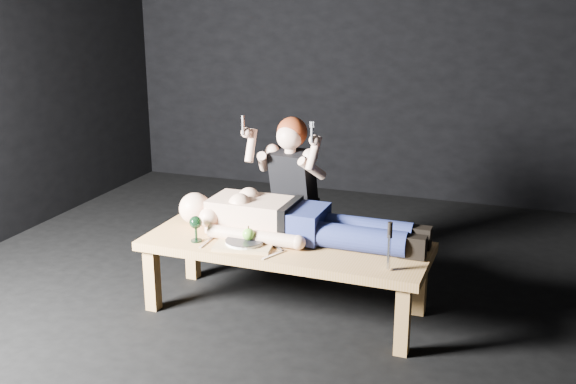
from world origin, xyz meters
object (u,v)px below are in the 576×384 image
(kneeling_woman, at_px, (298,192))
(carving_knife, at_px, (389,246))
(lying_man, at_px, (299,217))
(goblet, at_px, (196,229))
(serving_tray, at_px, (245,245))
(table, at_px, (285,277))

(kneeling_woman, relative_size, carving_knife, 4.16)
(lying_man, relative_size, goblet, 10.68)
(lying_man, relative_size, serving_tray, 5.05)
(lying_man, bearing_deg, goblet, -153.59)
(serving_tray, relative_size, carving_knife, 1.23)
(kneeling_woman, distance_m, goblet, 0.88)
(table, xyz_separation_m, lying_man, (0.05, 0.11, 0.36))
(lying_man, distance_m, carving_knife, 0.69)
(table, relative_size, goblet, 10.80)
(kneeling_woman, bearing_deg, goblet, -106.02)
(kneeling_woman, bearing_deg, table, -69.15)
(goblet, height_order, carving_knife, carving_knife)
(serving_tray, bearing_deg, table, 34.38)
(goblet, bearing_deg, serving_tray, 4.38)
(table, height_order, goblet, goblet)
(kneeling_woman, bearing_deg, lying_man, -61.63)
(serving_tray, bearing_deg, lying_man, 43.60)
(lying_man, xyz_separation_m, carving_knife, (0.61, -0.31, 0.01))
(table, xyz_separation_m, kneeling_woman, (-0.14, 0.64, 0.34))
(table, xyz_separation_m, goblet, (-0.51, -0.16, 0.30))
(serving_tray, bearing_deg, kneeling_woman, 85.51)
(goblet, bearing_deg, kneeling_woman, 65.58)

